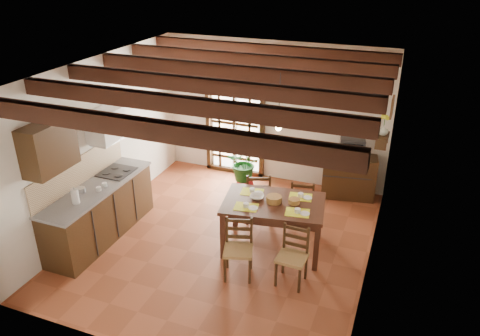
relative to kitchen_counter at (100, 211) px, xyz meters
The scene contains 25 objects.
ground_plane 2.10m from the kitchen_counter, 17.06° to the left, with size 5.00×5.00×0.00m, color brown.
room_shell 2.45m from the kitchen_counter, 17.06° to the left, with size 4.52×5.02×2.81m.
ceiling_beams 3.02m from the kitchen_counter, 17.06° to the left, with size 4.50×4.34×0.20m.
french_door 3.33m from the kitchen_counter, 69.23° to the left, with size 1.26×0.11×2.32m.
kitchen_counter is the anchor object (origin of this frame).
upper_cabinet 1.55m from the kitchen_counter, 99.72° to the right, with size 0.35×0.80×0.70m, color #332010.
range_hood 1.38m from the kitchen_counter, 99.79° to the left, with size 0.38×0.60×0.54m.
counter_items 0.49m from the kitchen_counter, 89.91° to the left, with size 0.50×1.43×0.25m.
dining_table 2.83m from the kitchen_counter, 14.05° to the left, with size 1.67×1.21×0.83m.
chair_near_left 2.49m from the kitchen_counter, ahead, with size 0.50×0.49×0.89m.
chair_near_right 3.24m from the kitchen_counter, ahead, with size 0.41×0.40×0.86m.
chair_far_left 2.64m from the kitchen_counter, 32.07° to the left, with size 0.56×0.54×0.94m.
chair_far_right 3.36m from the kitchen_counter, 26.95° to the left, with size 0.47×0.45×0.88m.
table_setting 2.85m from the kitchen_counter, 14.05° to the left, with size 1.12×0.74×0.10m.
table_bowl 2.58m from the kitchen_counter, 15.82° to the left, with size 0.22×0.22×0.05m, color white.
sideboard 4.54m from the kitchen_counter, 38.45° to the left, with size 0.98×0.44×0.83m, color #332010.
crt_tv 4.57m from the kitchen_counter, 38.39° to the left, with size 0.51×0.48×0.38m.
fuse_box 4.80m from the kitchen_counter, 41.72° to the left, with size 0.25×0.03×0.32m, color white.
plant_pot 2.94m from the kitchen_counter, 56.61° to the left, with size 0.39×0.39×0.24m, color maroon.
potted_plant 2.92m from the kitchen_counter, 56.61° to the left, with size 1.73×1.48×1.92m, color #144C19.
wall_shelf 4.76m from the kitchen_counter, 28.25° to the left, with size 0.20×0.42×0.20m.
shelf_vase 4.80m from the kitchen_counter, 28.25° to the left, with size 0.15×0.15×0.15m, color #B2BFB2.
shelf_flowers 4.85m from the kitchen_counter, 28.25° to the left, with size 0.14×0.14×0.36m.
framed_picture 4.98m from the kitchen_counter, 27.77° to the left, with size 0.03×0.32×0.32m.
pendant_lamp 3.26m from the kitchen_counter, 16.01° to the left, with size 0.36×0.36×0.84m.
Camera 1 is at (2.53, -5.89, 4.36)m, focal length 35.00 mm.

